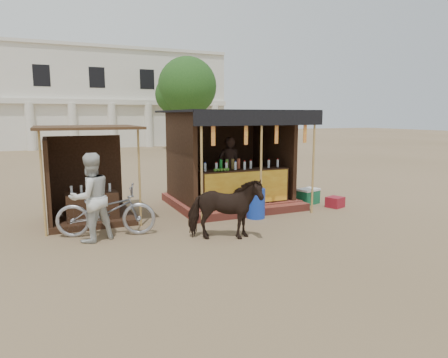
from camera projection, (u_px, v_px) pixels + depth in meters
name	position (u px, v px, depth m)	size (l,w,h in m)	color
ground	(254.00, 241.00, 8.47)	(120.00, 120.00, 0.00)	#846B4C
main_stall	(231.00, 171.00, 11.75)	(3.60, 3.61, 2.78)	#963E31
secondary_stall	(82.00, 187.00, 10.00)	(2.40, 2.40, 2.38)	#392114
cow	(225.00, 209.00, 8.47)	(0.72, 1.58, 1.33)	black
motorbike	(106.00, 211.00, 8.77)	(0.75, 2.14, 1.12)	#9898A0
bystander	(91.00, 198.00, 8.34)	(0.91, 0.71, 1.88)	silver
blue_barrel	(256.00, 203.00, 10.33)	(0.48, 0.48, 0.77)	#1637A7
red_crate	(335.00, 202.00, 11.56)	(0.44, 0.41, 0.30)	maroon
cooler	(308.00, 196.00, 12.02)	(0.73, 0.59, 0.46)	#16663E
background_building	(69.00, 99.00, 34.09)	(26.00, 7.45, 8.18)	silver
tree	(184.00, 89.00, 30.06)	(4.50, 4.40, 7.00)	#382314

